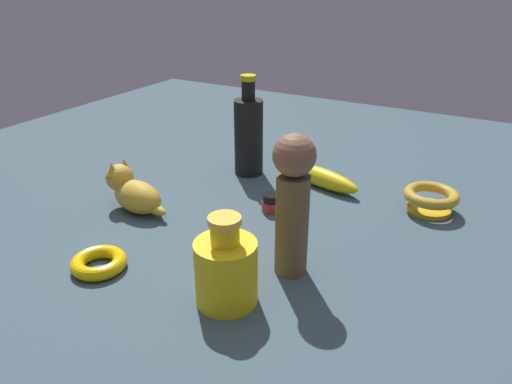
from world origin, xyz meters
name	(u,v)px	position (x,y,z in m)	size (l,w,h in m)	color
ground	(256,227)	(0.00, 0.00, 0.00)	(2.00, 2.00, 0.00)	#384C56
cat_figurine	(133,191)	(0.06, -0.26, 0.04)	(0.08, 0.16, 0.10)	gold
nail_polish_jar	(271,203)	(-0.07, -0.01, 0.02)	(0.04, 0.04, 0.04)	#AD2C22
bottle_short	(226,269)	(0.22, 0.07, 0.06)	(0.09, 0.09, 0.14)	yellow
bowl	(431,198)	(-0.23, 0.28, 0.03)	(0.11, 0.11, 0.05)	gold
person_figure_adult	(293,200)	(0.10, 0.12, 0.13)	(0.07, 0.07, 0.24)	brown
bottle_tall	(249,134)	(-0.23, -0.15, 0.10)	(0.07, 0.07, 0.24)	black
banana	(322,178)	(-0.24, 0.04, 0.02)	(0.20, 0.04, 0.04)	yellow
bangle	(99,263)	(0.25, -0.16, 0.01)	(0.09, 0.09, 0.02)	#E8BA08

